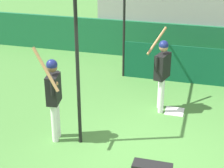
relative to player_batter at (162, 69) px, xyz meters
name	(u,v)px	position (x,y,z in m)	size (l,w,h in m)	color
ground_plane	(142,160)	(-0.01, -2.14, -1.06)	(60.00, 60.00, 0.00)	#477F38
outfield_wall	(178,43)	(-0.01, 3.61, -0.46)	(24.00, 0.12, 1.20)	#196038
bleacher_section	(185,6)	(-0.01, 5.27, 0.38)	(5.40, 3.20, 2.88)	#9E9E99
batting_cage	(196,48)	(0.68, 1.13, 0.21)	(4.16, 3.78, 3.05)	black
home_plate	(174,111)	(0.36, -0.01, -1.05)	(0.44, 0.44, 0.02)	white
player_batter	(162,69)	(0.00, 0.00, 0.00)	(0.57, 0.95, 1.89)	white
player_waiting	(54,93)	(-1.88, -1.88, 0.01)	(0.57, 0.73, 2.10)	white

